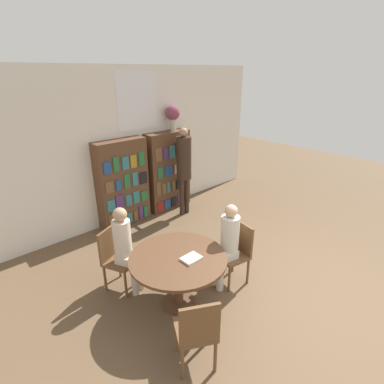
% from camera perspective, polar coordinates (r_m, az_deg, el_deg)
% --- Properties ---
extents(ground_plane, '(16.00, 16.00, 0.00)m').
position_cam_1_polar(ground_plane, '(4.55, 22.36, -19.46)').
color(ground_plane, brown).
extents(wall_back, '(6.40, 0.07, 3.00)m').
position_cam_1_polar(wall_back, '(6.24, -10.01, 8.99)').
color(wall_back, silver).
rests_on(wall_back, ground_plane).
extents(bookshelf_left, '(1.02, 0.34, 1.71)m').
position_cam_1_polar(bookshelf_left, '(5.98, -13.07, 1.60)').
color(bookshelf_left, brown).
rests_on(bookshelf_left, ground_plane).
extents(bookshelf_right, '(1.02, 0.34, 1.71)m').
position_cam_1_polar(bookshelf_right, '(6.58, -4.58, 4.02)').
color(bookshelf_right, brown).
rests_on(bookshelf_right, ground_plane).
extents(flower_vase, '(0.30, 0.30, 0.52)m').
position_cam_1_polar(flower_vase, '(6.42, -3.72, 14.49)').
color(flower_vase, '#B7AD9E').
rests_on(flower_vase, bookshelf_right).
extents(reading_table, '(1.24, 1.24, 0.73)m').
position_cam_1_polar(reading_table, '(3.90, -2.67, -13.68)').
color(reading_table, brown).
rests_on(reading_table, ground_plane).
extents(chair_near_camera, '(0.54, 0.54, 0.91)m').
position_cam_1_polar(chair_near_camera, '(3.27, 0.95, -24.84)').
color(chair_near_camera, brown).
rests_on(chair_near_camera, ground_plane).
extents(chair_left_side, '(0.53, 0.53, 0.91)m').
position_cam_1_polar(chair_left_side, '(4.39, -14.30, -11.60)').
color(chair_left_side, brown).
rests_on(chair_left_side, ground_plane).
extents(chair_far_side, '(0.47, 0.47, 0.91)m').
position_cam_1_polar(chair_far_side, '(4.42, 8.47, -10.83)').
color(chair_far_side, brown).
rests_on(chair_far_side, ground_plane).
extents(seated_reader_left, '(0.35, 0.39, 1.26)m').
position_cam_1_polar(seated_reader_left, '(4.18, -12.50, -9.93)').
color(seated_reader_left, beige).
rests_on(seated_reader_left, ground_plane).
extents(seated_reader_right, '(0.39, 0.31, 1.25)m').
position_cam_1_polar(seated_reader_right, '(4.21, 6.68, -9.32)').
color(seated_reader_right, beige).
rests_on(seated_reader_right, ground_plane).
extents(librarian_standing, '(0.30, 0.57, 1.85)m').
position_cam_1_polar(librarian_standing, '(6.14, -1.56, 5.59)').
color(librarian_standing, '#332319').
rests_on(librarian_standing, ground_plane).
extents(open_book_on_table, '(0.24, 0.18, 0.03)m').
position_cam_1_polar(open_book_on_table, '(3.78, -0.13, -12.54)').
color(open_book_on_table, silver).
rests_on(open_book_on_table, reading_table).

